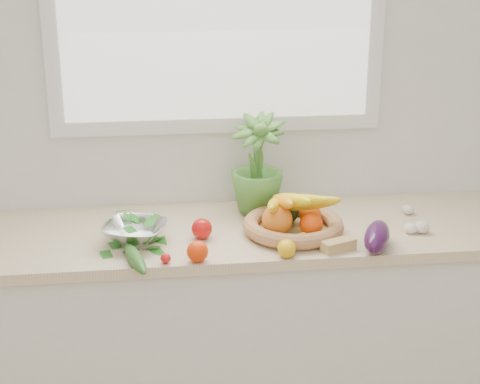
{
  "coord_description": "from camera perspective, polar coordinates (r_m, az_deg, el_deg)",
  "views": [
    {
      "loc": [
        -0.26,
        -0.59,
        1.95
      ],
      "look_at": [
        0.05,
        1.93,
        1.05
      ],
      "focal_mm": 55.0,
      "sensor_mm": 36.0,
      "label": 1
    }
  ],
  "objects": [
    {
      "name": "counter_cabinet",
      "position": [
        2.97,
        -1.03,
        -11.27
      ],
      "size": [
        2.2,
        0.58,
        0.86
      ],
      "primitive_type": "cube",
      "color": "silver",
      "rests_on": "ground"
    },
    {
      "name": "potted_herb",
      "position": [
        2.84,
        1.33,
        2.25
      ],
      "size": [
        0.28,
        0.28,
        0.38
      ],
      "primitive_type": "imported",
      "rotation": [
        0.0,
        0.0,
        -0.4
      ],
      "color": "#48832F",
      "rests_on": "countertop"
    },
    {
      "name": "cucumber",
      "position": [
        2.48,
        -8.12,
        -5.12
      ],
      "size": [
        0.11,
        0.26,
        0.05
      ],
      "primitive_type": "ellipsoid",
      "rotation": [
        0.0,
        0.0,
        0.24
      ],
      "color": "#2C5A1A",
      "rests_on": "countertop"
    },
    {
      "name": "garlic_b",
      "position": [
        2.96,
        12.91,
        -1.34
      ],
      "size": [
        0.05,
        0.05,
        0.04
      ],
      "primitive_type": "ellipsoid",
      "rotation": [
        0.0,
        0.0,
        -0.11
      ],
      "color": "beige",
      "rests_on": "countertop"
    },
    {
      "name": "countertop",
      "position": [
        2.76,
        -1.08,
        -3.23
      ],
      "size": [
        2.24,
        0.62,
        0.04
      ],
      "primitive_type": "cube",
      "color": "beige",
      "rests_on": "counter_cabinet"
    },
    {
      "name": "apple",
      "position": [
        2.66,
        -2.98,
        -2.86
      ],
      "size": [
        0.08,
        0.08,
        0.08
      ],
      "primitive_type": "sphere",
      "rotation": [
        0.0,
        0.0,
        -0.11
      ],
      "color": "red",
      "rests_on": "countertop"
    },
    {
      "name": "orange_loose",
      "position": [
        2.48,
        -3.32,
        -4.63
      ],
      "size": [
        0.09,
        0.09,
        0.07
      ],
      "primitive_type": "sphere",
      "rotation": [
        0.0,
        0.0,
        -0.35
      ],
      "color": "#F13607",
      "rests_on": "countertop"
    },
    {
      "name": "garlic_c",
      "position": [
        2.78,
        13.1,
        -2.75
      ],
      "size": [
        0.06,
        0.06,
        0.04
      ],
      "primitive_type": "ellipsoid",
      "rotation": [
        0.0,
        0.0,
        -0.18
      ],
      "color": "white",
      "rests_on": "countertop"
    },
    {
      "name": "garlic_a",
      "position": [
        2.79,
        13.94,
        -2.67
      ],
      "size": [
        0.07,
        0.07,
        0.05
      ],
      "primitive_type": "ellipsoid",
      "rotation": [
        0.0,
        0.0,
        0.36
      ],
      "color": "silver",
      "rests_on": "countertop"
    },
    {
      "name": "lemon_b",
      "position": [
        2.51,
        3.63,
        -4.4
      ],
      "size": [
        0.07,
        0.08,
        0.06
      ],
      "primitive_type": "ellipsoid",
      "rotation": [
        0.0,
        0.0,
        -0.05
      ],
      "color": "#F5B50D",
      "rests_on": "countertop"
    },
    {
      "name": "lemon_a",
      "position": [
        2.59,
        4.95,
        -3.8
      ],
      "size": [
        0.08,
        0.09,
        0.06
      ],
      "primitive_type": "ellipsoid",
      "rotation": [
        0.0,
        0.0,
        0.42
      ],
      "color": "#FFF50D",
      "rests_on": "countertop"
    },
    {
      "name": "eggplant",
      "position": [
        2.61,
        10.57,
        -3.44
      ],
      "size": [
        0.17,
        0.25,
        0.09
      ],
      "primitive_type": "ellipsoid",
      "rotation": [
        0.0,
        0.0,
        -0.41
      ],
      "color": "#320F37",
      "rests_on": "countertop"
    },
    {
      "name": "radish",
      "position": [
        2.48,
        -5.78,
        -5.14
      ],
      "size": [
        0.04,
        0.04,
        0.04
      ],
      "primitive_type": "sphere",
      "rotation": [
        0.0,
        0.0,
        -0.09
      ],
      "color": "red",
      "rests_on": "countertop"
    },
    {
      "name": "ginger",
      "position": [
        2.59,
        7.64,
        -4.12
      ],
      "size": [
        0.13,
        0.09,
        0.04
      ],
      "primitive_type": "cube",
      "rotation": [
        0.0,
        0.0,
        0.39
      ],
      "color": "tan",
      "rests_on": "countertop"
    },
    {
      "name": "back_wall",
      "position": [
        2.91,
        -1.76,
        7.63
      ],
      "size": [
        4.5,
        0.02,
        2.7
      ],
      "primitive_type": "cube",
      "color": "white",
      "rests_on": "ground"
    },
    {
      "name": "lemon_c",
      "position": [
        2.7,
        10.64,
        -3.07
      ],
      "size": [
        0.09,
        0.09,
        0.06
      ],
      "primitive_type": "ellipsoid",
      "rotation": [
        0.0,
        0.0,
        0.59
      ],
      "color": "orange",
      "rests_on": "countertop"
    },
    {
      "name": "fruit_basket",
      "position": [
        2.7,
        4.08,
        -2.17
      ],
      "size": [
        0.49,
        0.49,
        0.19
      ],
      "color": "tan",
      "rests_on": "countertop"
    },
    {
      "name": "colander_with_spinach",
      "position": [
        2.64,
        -8.18,
        -2.71
      ],
      "size": [
        0.28,
        0.28,
        0.12
      ],
      "color": "silver",
      "rests_on": "countertop"
    }
  ]
}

